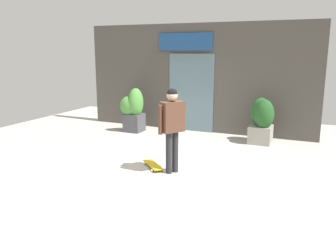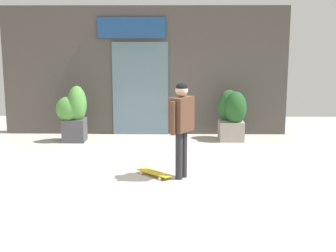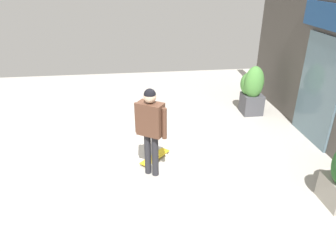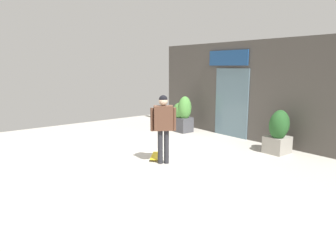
{
  "view_description": "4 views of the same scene",
  "coord_description": "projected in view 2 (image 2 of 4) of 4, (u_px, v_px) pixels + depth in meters",
  "views": [
    {
      "loc": [
        3.69,
        -7.02,
        2.53
      ],
      "look_at": [
        0.65,
        -0.21,
        0.91
      ],
      "focal_mm": 37.66,
      "sensor_mm": 36.0,
      "label": 1
    },
    {
      "loc": [
        0.78,
        -8.94,
        2.62
      ],
      "look_at": [
        0.65,
        -0.21,
        0.91
      ],
      "focal_mm": 50.56,
      "sensor_mm": 36.0,
      "label": 2
    },
    {
      "loc": [
        6.03,
        -0.88,
        3.61
      ],
      "look_at": [
        0.65,
        -0.21,
        0.91
      ],
      "focal_mm": 33.35,
      "sensor_mm": 36.0,
      "label": 3
    },
    {
      "loc": [
        7.02,
        -5.29,
        2.49
      ],
      "look_at": [
        0.65,
        -0.21,
        0.91
      ],
      "focal_mm": 33.13,
      "sensor_mm": 36.0,
      "label": 4
    }
  ],
  "objects": [
    {
      "name": "planter_box_right",
      "position": [
        74.0,
        114.0,
        11.52
      ],
      "size": [
        0.73,
        0.58,
        1.38
      ],
      "color": "#47474C",
      "rests_on": "ground_plane"
    },
    {
      "name": "skateboarder",
      "position": [
        182.0,
        119.0,
        8.51
      ],
      "size": [
        0.48,
        0.56,
        1.77
      ],
      "rotation": [
        0.0,
        0.0,
        2.57
      ],
      "color": "#28282D",
      "rests_on": "ground_plane"
    },
    {
      "name": "planter_box_left",
      "position": [
        232.0,
        114.0,
        11.72
      ],
      "size": [
        0.67,
        0.79,
        1.24
      ],
      "color": "gray",
      "rests_on": "ground_plane"
    },
    {
      "name": "ground_plane",
      "position": [
        135.0,
        169.0,
        9.29
      ],
      "size": [
        12.0,
        12.0,
        0.0
      ],
      "primitive_type": "plane",
      "color": "#B2ADA3"
    },
    {
      "name": "skateboard",
      "position": [
        154.0,
        173.0,
        8.82
      ],
      "size": [
        0.71,
        0.68,
        0.08
      ],
      "rotation": [
        0.0,
        0.0,
        2.39
      ],
      "color": "gold",
      "rests_on": "ground_plane"
    },
    {
      "name": "building_facade",
      "position": [
        145.0,
        71.0,
        12.33
      ],
      "size": [
        7.38,
        0.31,
        3.32
      ],
      "color": "#4C4742",
      "rests_on": "ground_plane"
    }
  ]
}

